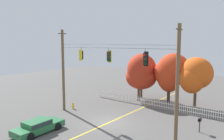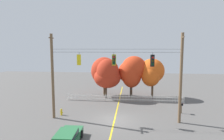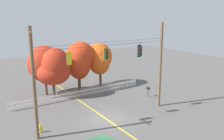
# 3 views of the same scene
# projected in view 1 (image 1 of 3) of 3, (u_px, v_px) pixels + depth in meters

# --- Properties ---
(ground) EXTENTS (80.00, 80.00, 0.00)m
(ground) POSITION_uv_depth(u_px,v_px,m) (109.00, 122.00, 22.21)
(ground) COLOR #565451
(lane_centerline_stripe) EXTENTS (0.16, 36.00, 0.01)m
(lane_centerline_stripe) POSITION_uv_depth(u_px,v_px,m) (109.00, 122.00, 22.21)
(lane_centerline_stripe) COLOR gold
(lane_centerline_stripe) RESTS_ON ground
(signal_support_span) EXTENTS (13.88, 1.10, 9.29)m
(signal_support_span) POSITION_uv_depth(u_px,v_px,m) (109.00, 75.00, 21.63)
(signal_support_span) COLOR brown
(signal_support_span) RESTS_ON ground
(traffic_signal_westbound_side) EXTENTS (0.43, 0.38, 1.38)m
(traffic_signal_westbound_side) POSITION_uv_depth(u_px,v_px,m) (81.00, 55.00, 23.72)
(traffic_signal_westbound_side) COLOR black
(traffic_signal_southbound_primary) EXTENTS (0.43, 0.38, 1.40)m
(traffic_signal_southbound_primary) POSITION_uv_depth(u_px,v_px,m) (109.00, 56.00, 21.47)
(traffic_signal_southbound_primary) COLOR black
(traffic_signal_eastbound_side) EXTENTS (0.43, 0.38, 1.49)m
(traffic_signal_eastbound_side) POSITION_uv_depth(u_px,v_px,m) (145.00, 59.00, 19.04)
(traffic_signal_eastbound_side) COLOR black
(white_picket_fence) EXTENTS (17.07, 0.06, 1.05)m
(white_picket_fence) POSITION_uv_depth(u_px,v_px,m) (151.00, 103.00, 27.45)
(white_picket_fence) COLOR white
(white_picket_fence) RESTS_ON ground
(autumn_maple_near_fence) EXTENTS (4.22, 3.77, 6.31)m
(autumn_maple_near_fence) POSITION_uv_depth(u_px,v_px,m) (142.00, 71.00, 31.60)
(autumn_maple_near_fence) COLOR brown
(autumn_maple_near_fence) RESTS_ON ground
(autumn_maple_mid) EXTENTS (4.16, 4.10, 6.18)m
(autumn_maple_mid) POSITION_uv_depth(u_px,v_px,m) (141.00, 74.00, 29.94)
(autumn_maple_mid) COLOR #473828
(autumn_maple_mid) RESTS_ON ground
(autumn_oak_far_east) EXTENTS (4.45, 3.56, 6.52)m
(autumn_oak_far_east) POSITION_uv_depth(u_px,v_px,m) (171.00, 72.00, 28.51)
(autumn_oak_far_east) COLOR #473828
(autumn_oak_far_east) RESTS_ON ground
(autumn_maple_far_west) EXTENTS (3.87, 4.02, 6.13)m
(autumn_maple_far_west) POSITION_uv_depth(u_px,v_px,m) (195.00, 75.00, 26.67)
(autumn_maple_far_west) COLOR brown
(autumn_maple_far_west) RESTS_ON ground
(parked_car) EXTENTS (2.05, 4.61, 1.15)m
(parked_car) POSITION_uv_depth(u_px,v_px,m) (38.00, 126.00, 19.59)
(parked_car) COLOR #286B3D
(parked_car) RESTS_ON ground
(fire_hydrant) EXTENTS (0.38, 0.22, 0.78)m
(fire_hydrant) POSITION_uv_depth(u_px,v_px,m) (73.00, 106.00, 26.72)
(fire_hydrant) COLOR gold
(fire_hydrant) RESTS_ON ground
(roadside_mailbox) EXTENTS (0.25, 0.44, 1.30)m
(roadside_mailbox) POSITION_uv_depth(u_px,v_px,m) (200.00, 121.00, 19.66)
(roadside_mailbox) COLOR brown
(roadside_mailbox) RESTS_ON ground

